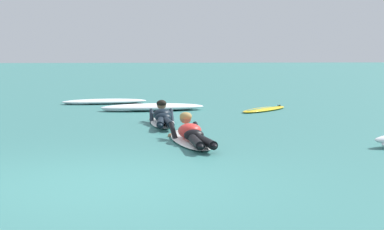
% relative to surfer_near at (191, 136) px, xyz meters
% --- Properties ---
extents(ground_plane, '(120.00, 120.00, 0.00)m').
position_rel_surfer_near_xyz_m(ground_plane, '(-1.34, 6.82, -0.13)').
color(ground_plane, '#387A75').
extents(surfer_near, '(0.83, 2.66, 0.54)m').
position_rel_surfer_near_xyz_m(surfer_near, '(0.00, 0.00, 0.00)').
color(surfer_near, white).
rests_on(surfer_near, ground).
extents(surfer_far, '(0.54, 2.62, 0.53)m').
position_rel_surfer_near_xyz_m(surfer_far, '(-0.39, 2.78, 0.01)').
color(surfer_far, white).
rests_on(surfer_far, ground).
extents(drifting_surfboard, '(1.73, 1.94, 0.16)m').
position_rel_surfer_near_xyz_m(drifting_surfboard, '(2.40, 5.77, -0.10)').
color(drifting_surfboard, yellow).
rests_on(drifting_surfboard, ground).
extents(whitewater_front, '(2.60, 1.19, 0.15)m').
position_rel_surfer_near_xyz_m(whitewater_front, '(-1.92, 8.20, -0.06)').
color(whitewater_front, white).
rests_on(whitewater_front, ground).
extents(whitewater_back, '(2.81, 1.14, 0.19)m').
position_rel_surfer_near_xyz_m(whitewater_back, '(-0.54, 5.97, -0.05)').
color(whitewater_back, white).
rests_on(whitewater_back, ground).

